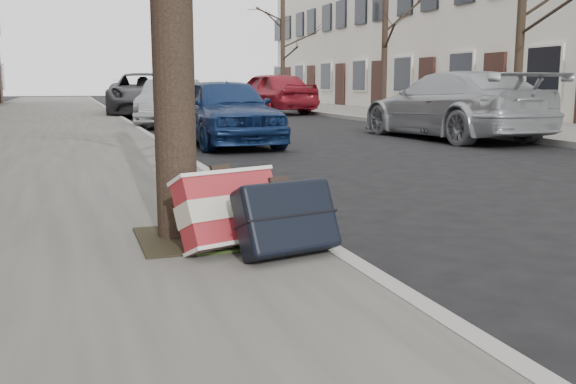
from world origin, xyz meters
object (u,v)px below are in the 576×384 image
object	(u,v)px
car_near_mid	(172,103)
suitcase_navy	(286,218)
suitcase_red	(229,210)
car_near_front	(225,111)

from	to	relation	value
car_near_mid	suitcase_navy	bearing A→B (deg)	-78.72
suitcase_red	suitcase_navy	distance (m)	0.41
suitcase_red	car_near_front	size ratio (longest dim) A/B	0.17
suitcase_red	car_near_front	world-z (taller)	car_near_front
suitcase_navy	car_near_front	xyz separation A→B (m)	(1.59, 8.38, 0.29)
suitcase_navy	car_near_mid	size ratio (longest dim) A/B	0.16
suitcase_red	car_near_front	bearing A→B (deg)	58.02
car_near_front	car_near_mid	xyz separation A→B (m)	(-0.14, 5.65, -0.02)
suitcase_navy	suitcase_red	bearing A→B (deg)	121.06
suitcase_navy	car_near_mid	world-z (taller)	car_near_mid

